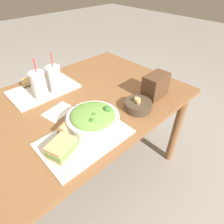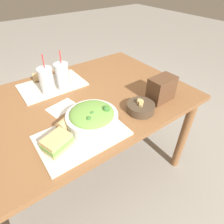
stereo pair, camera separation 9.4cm
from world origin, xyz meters
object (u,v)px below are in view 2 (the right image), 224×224
Objects in this scene: drink_cup_red at (63,77)px; napkin_folded at (62,107)px; sandwich_near at (57,143)px; drink_cup_dark at (47,82)px; soup_bowl at (141,107)px; baguette_near at (72,118)px; chip_bag at (161,89)px; baguette_far at (43,76)px; salad_bowl at (92,118)px.

drink_cup_red is 0.23m from napkin_folded.
sandwich_near is 0.48m from drink_cup_dark.
baguette_near is at bearing 161.39° from soup_bowl.
chip_bag reaches higher than baguette_near.
soup_bowl is at bearing -40.00° from napkin_folded.
salad_bowl is at bearing -171.07° from baguette_far.
drink_cup_dark reaches higher than baguette_far.
soup_bowl is 0.62× the size of drink_cup_dark.
drink_cup_red is (0.07, -0.19, 0.05)m from baguette_far.
baguette_near is 0.54m from baguette_far.
soup_bowl is at bearing -130.84° from baguette_near.
soup_bowl is 0.53m from drink_cup_red.
napkin_folded is (-0.06, 0.24, -0.06)m from salad_bowl.
soup_bowl reaches higher than napkin_folded.
baguette_far is (0.17, 0.65, -0.00)m from sandwich_near.
napkin_folded is at bearing 103.45° from salad_bowl.
drink_cup_dark reaches higher than baguette_near.
drink_cup_dark is 0.10m from drink_cup_red.
baguette_near is 0.99× the size of napkin_folded.
baguette_far is 0.84× the size of chip_bag.
sandwich_near is at bearing -117.04° from napkin_folded.
sandwich_near reaches higher than baguette_far.
drink_cup_red reaches higher than napkin_folded.
napkin_folded is at bearing -119.12° from drink_cup_red.
sandwich_near reaches higher than napkin_folded.
sandwich_near is 0.66m from chip_bag.
salad_bowl reaches higher than napkin_folded.
drink_cup_dark reaches higher than salad_bowl.
sandwich_near is at bearing -169.96° from salad_bowl.
chip_bag reaches higher than soup_bowl.
salad_bowl is 1.65× the size of soup_bowl.
salad_bowl is at bearing 174.66° from chip_bag.
salad_bowl is at bearing -95.80° from drink_cup_red.
sandwich_near is at bearing -117.87° from drink_cup_red.
baguette_near is 0.71× the size of drink_cup_red.
baguette_near reaches higher than napkin_folded.
sandwich_near is at bearing -106.90° from drink_cup_dark.
salad_bowl is 1.03× the size of drink_cup_dark.
drink_cup_red is 1.39× the size of napkin_folded.
salad_bowl is 0.29m from soup_bowl.
chip_bag is at bearing -123.27° from baguette_near.
drink_cup_dark is at bearing -24.60° from baguette_near.
soup_bowl is 0.18m from chip_bag.
drink_cup_dark is (0.14, 0.46, 0.05)m from sandwich_near.
sandwich_near is 0.57× the size of drink_cup_dark.
salad_bowl reaches higher than soup_bowl.
chip_bag is at bearing -41.02° from drink_cup_dark.
baguette_far is at bearing 92.66° from salad_bowl.
drink_cup_red reaches higher than salad_bowl.
soup_bowl is 0.95× the size of chip_bag.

